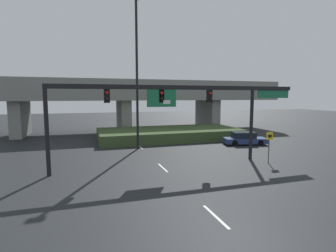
{
  "coord_description": "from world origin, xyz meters",
  "views": [
    {
      "loc": [
        -5.34,
        -7.54,
        5.31
      ],
      "look_at": [
        0.0,
        9.45,
        3.28
      ],
      "focal_mm": 28.0,
      "sensor_mm": 36.0,
      "label": 1
    }
  ],
  "objects": [
    {
      "name": "ground_plane",
      "position": [
        0.0,
        0.0,
        0.0
      ],
      "size": [
        160.0,
        160.0,
        0.0
      ],
      "primitive_type": "plane",
      "color": "black"
    },
    {
      "name": "overpass_bridge",
      "position": [
        0.0,
        31.44,
        5.27
      ],
      "size": [
        48.29,
        8.08,
        7.6
      ],
      "color": "gray",
      "rests_on": "ground"
    },
    {
      "name": "highway_light_pole_near",
      "position": [
        -0.42,
        18.28,
        7.74
      ],
      "size": [
        0.7,
        0.36,
        14.72
      ],
      "color": "black",
      "rests_on": "ground"
    },
    {
      "name": "signal_gantry",
      "position": [
        1.35,
        11.11,
        5.07
      ],
      "size": [
        19.47,
        0.44,
        6.12
      ],
      "color": "black",
      "rests_on": "ground"
    },
    {
      "name": "parked_sedan_near_right",
      "position": [
        11.29,
        17.15,
        0.64
      ],
      "size": [
        4.87,
        2.84,
        1.39
      ],
      "rotation": [
        0.0,
        0.0,
        -0.25
      ],
      "color": "navy",
      "rests_on": "ground"
    },
    {
      "name": "lane_markings",
      "position": [
        0.0,
        14.92,
        0.0
      ],
      "size": [
        0.14,
        27.43,
        0.01
      ],
      "color": "silver",
      "rests_on": "ground"
    },
    {
      "name": "speed_limit_sign",
      "position": [
        8.41,
        9.51,
        1.65
      ],
      "size": [
        0.6,
        0.11,
        2.54
      ],
      "color": "#4C4C4C",
      "rests_on": "ground"
    },
    {
      "name": "grass_embankment",
      "position": [
        4.63,
        23.56,
        0.61
      ],
      "size": [
        17.43,
        8.09,
        1.21
      ],
      "color": "#384C28",
      "rests_on": "ground"
    }
  ]
}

